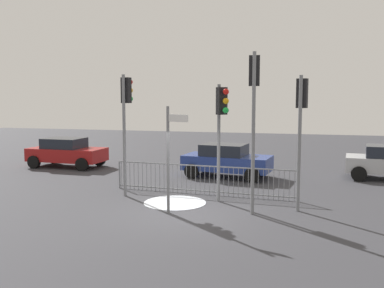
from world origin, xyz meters
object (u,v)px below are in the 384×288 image
(traffic_light_mid_left, at_px, (126,107))
(direction_sign_post, at_px, (170,154))
(traffic_light_rear_right, at_px, (254,96))
(car_blue_far, at_px, (226,160))
(car_red_near, at_px, (66,152))
(traffic_light_foreground_right, at_px, (301,112))
(traffic_light_mid_right, at_px, (221,116))

(traffic_light_mid_left, relative_size, direction_sign_post, 1.32)
(traffic_light_rear_right, bearing_deg, car_blue_far, 102.55)
(car_red_near, bearing_deg, traffic_light_foreground_right, -24.35)
(traffic_light_mid_left, distance_m, car_blue_far, 5.77)
(car_blue_far, bearing_deg, traffic_light_foreground_right, -49.98)
(car_blue_far, xyz_separation_m, car_red_near, (-8.33, 0.67, 0.00))
(traffic_light_mid_left, xyz_separation_m, car_red_near, (-5.51, 5.09, -2.41))
(car_blue_far, distance_m, car_red_near, 8.36)
(traffic_light_mid_left, distance_m, car_red_near, 7.88)
(direction_sign_post, distance_m, car_blue_far, 6.49)
(traffic_light_rear_right, bearing_deg, direction_sign_post, -170.36)
(direction_sign_post, xyz_separation_m, car_blue_far, (0.58, 6.38, -1.06))
(traffic_light_mid_right, xyz_separation_m, direction_sign_post, (-1.24, -1.74, -1.08))
(traffic_light_rear_right, relative_size, direction_sign_post, 1.49)
(traffic_light_foreground_right, height_order, car_blue_far, traffic_light_foreground_right)
(traffic_light_foreground_right, xyz_separation_m, direction_sign_post, (-3.82, -1.40, -1.26))
(traffic_light_mid_left, distance_m, traffic_light_foreground_right, 6.08)
(traffic_light_mid_right, height_order, car_blue_far, traffic_light_mid_right)
(direction_sign_post, height_order, car_red_near, direction_sign_post)
(traffic_light_mid_right, height_order, direction_sign_post, traffic_light_mid_right)
(traffic_light_foreground_right, xyz_separation_m, car_red_near, (-11.57, 5.65, -2.32))
(traffic_light_mid_right, xyz_separation_m, car_blue_far, (-0.66, 4.63, -2.14))
(traffic_light_mid_left, xyz_separation_m, traffic_light_foreground_right, (6.06, -0.55, -0.09))
(car_blue_far, height_order, car_red_near, same)
(traffic_light_mid_left, bearing_deg, car_red_near, 147.95)
(traffic_light_foreground_right, height_order, traffic_light_rear_right, traffic_light_rear_right)
(traffic_light_mid_right, height_order, traffic_light_foreground_right, traffic_light_foreground_right)
(traffic_light_foreground_right, bearing_deg, car_red_near, 167.15)
(direction_sign_post, bearing_deg, car_red_near, 158.16)
(direction_sign_post, relative_size, car_blue_far, 0.82)
(direction_sign_post, distance_m, car_red_near, 10.53)
(traffic_light_mid_right, relative_size, traffic_light_rear_right, 0.81)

